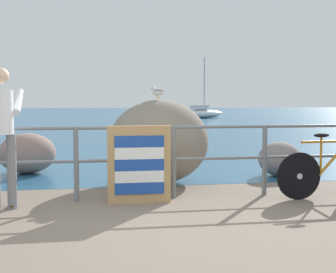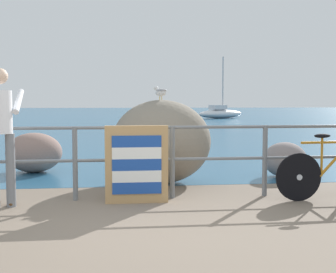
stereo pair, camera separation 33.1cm
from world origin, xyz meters
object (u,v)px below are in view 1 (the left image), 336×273
(breakwater_boulder_left, at_px, (27,153))
(seagull, at_px, (158,91))
(bicycle, at_px, (332,170))
(person_at_railing, at_px, (3,131))
(breakwater_boulder_right, at_px, (280,159))
(sailboat, at_px, (202,113))
(breakwater_boulder_main, at_px, (159,142))
(folded_deckchair_stack, at_px, (139,165))

(breakwater_boulder_left, bearing_deg, seagull, -30.33)
(breakwater_boulder_left, relative_size, seagull, 3.32)
(bicycle, height_order, seagull, seagull)
(breakwater_boulder_left, height_order, seagull, seagull)
(person_at_railing, distance_m, breakwater_boulder_left, 2.97)
(breakwater_boulder_right, distance_m, sailboat, 28.62)
(sailboat, bearing_deg, seagull, -132.99)
(breakwater_boulder_main, bearing_deg, folded_deckchair_stack, -108.40)
(bicycle, xyz_separation_m, person_at_railing, (-4.45, 0.07, 0.60))
(bicycle, bearing_deg, folded_deckchair_stack, 172.82)
(person_at_railing, xyz_separation_m, breakwater_boulder_main, (2.21, 1.48, -0.30))
(bicycle, relative_size, breakwater_boulder_right, 2.17)
(breakwater_boulder_left, bearing_deg, person_at_railing, -87.93)
(breakwater_boulder_left, distance_m, sailboat, 28.83)
(breakwater_boulder_left, xyz_separation_m, seagull, (2.31, -1.35, 1.14))
(bicycle, bearing_deg, breakwater_boulder_main, 140.17)
(person_at_railing, bearing_deg, seagull, -57.15)
(folded_deckchair_stack, bearing_deg, bicycle, -2.02)
(sailboat, bearing_deg, bicycle, -128.11)
(breakwater_boulder_main, distance_m, seagull, 0.84)
(folded_deckchair_stack, height_order, sailboat, sailboat)
(seagull, height_order, sailboat, sailboat)
(person_at_railing, distance_m, folded_deckchair_stack, 1.79)
(person_at_railing, height_order, breakwater_boulder_main, person_at_railing)
(sailboat, bearing_deg, breakwater_boulder_main, -132.94)
(breakwater_boulder_main, height_order, sailboat, sailboat)
(folded_deckchair_stack, distance_m, breakwater_boulder_right, 3.31)
(bicycle, xyz_separation_m, breakwater_boulder_left, (-4.56, 2.98, -0.01))
(folded_deckchair_stack, bearing_deg, breakwater_boulder_right, 33.45)
(folded_deckchair_stack, xyz_separation_m, breakwater_boulder_left, (-1.83, 2.88, -0.14))
(folded_deckchair_stack, relative_size, breakwater_boulder_left, 0.98)
(person_at_railing, relative_size, folded_deckchair_stack, 1.71)
(breakwater_boulder_main, distance_m, breakwater_boulder_right, 2.33)
(breakwater_boulder_right, height_order, sailboat, sailboat)
(bicycle, height_order, folded_deckchair_stack, folded_deckchair_stack)
(breakwater_boulder_right, height_order, seagull, seagull)
(bicycle, bearing_deg, breakwater_boulder_left, 141.64)
(bicycle, height_order, sailboat, sailboat)
(seagull, bearing_deg, person_at_railing, 91.77)
(seagull, bearing_deg, sailboat, -48.63)
(person_at_railing, relative_size, sailboat, 0.36)
(breakwater_boulder_left, bearing_deg, breakwater_boulder_right, -13.04)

